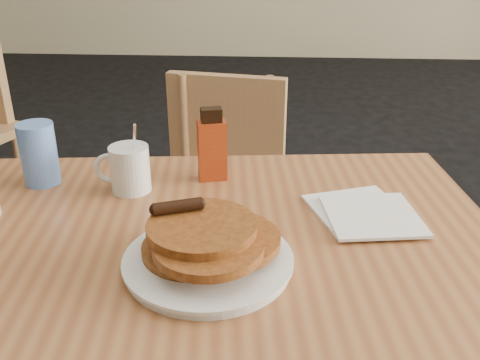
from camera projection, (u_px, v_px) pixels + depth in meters
name	position (u px, v px, depth m)	size (l,w,h in m)	color
main_table	(193.00, 257.00, 0.96)	(1.22, 0.88, 0.75)	#986036
chair_main_far	(225.00, 188.00, 1.70)	(0.44, 0.45, 0.84)	#AE7652
pancake_plate	(208.00, 250.00, 0.84)	(0.27, 0.27, 0.10)	silver
coffee_mug	(129.00, 168.00, 1.09)	(0.12, 0.08, 0.15)	silver
syrup_bottle	(212.00, 147.00, 1.13)	(0.07, 0.05, 0.16)	maroon
napkin_stack	(365.00, 213.00, 1.01)	(0.22, 0.23, 0.01)	white
blue_tumbler	(39.00, 154.00, 1.12)	(0.08, 0.08, 0.13)	#5C87D9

